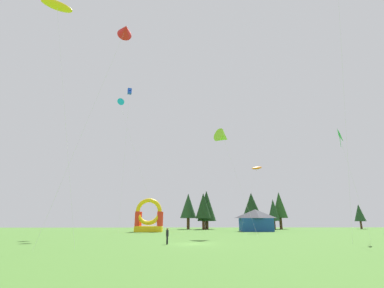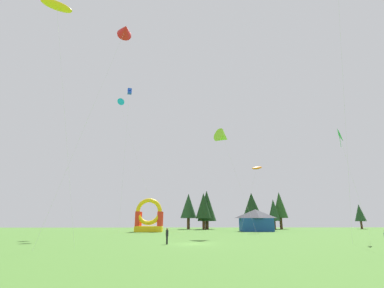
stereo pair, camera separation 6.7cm
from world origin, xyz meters
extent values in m
plane|color=#47752D|center=(0.00, 0.00, 0.00)|extent=(120.00, 120.00, 0.00)
ellipsoid|color=orange|center=(13.78, 27.42, 12.70)|extent=(2.78, 2.17, 1.28)
cylinder|color=silver|center=(11.54, 26.24, 6.35)|extent=(4.50, 2.38, 12.70)
cone|color=red|center=(-7.38, -4.21, 21.49)|extent=(1.89, 1.87, 1.60)
cylinder|color=silver|center=(-10.10, -5.16, 10.75)|extent=(5.45, 1.90, 21.49)
ellipsoid|color=yellow|center=(-13.54, -6.58, 22.37)|extent=(2.99, 2.52, 0.85)
cylinder|color=silver|center=(-11.89, -5.46, 11.19)|extent=(3.32, 2.26, 22.38)
cube|color=blue|center=(-10.88, 15.49, 23.77)|extent=(0.83, 0.83, 0.43)
cube|color=blue|center=(-10.88, 15.49, 24.28)|extent=(0.83, 0.83, 0.43)
cylinder|color=silver|center=(-11.93, 19.33, 12.01)|extent=(2.12, 7.69, 24.03)
cylinder|color=silver|center=(14.84, -4.00, 13.64)|extent=(1.84, 7.43, 27.29)
cone|color=#8CD826|center=(5.10, 14.20, 15.38)|extent=(3.35, 3.30, 2.67)
cylinder|color=silver|center=(6.90, 11.71, 7.69)|extent=(3.62, 5.00, 15.38)
cone|color=#19B7CC|center=(-13.13, 18.10, 23.01)|extent=(1.76, 1.73, 1.34)
cylinder|color=silver|center=(-9.35, 20.58, 11.50)|extent=(7.58, 4.98, 23.01)
pyramid|color=green|center=(18.86, 4.83, 12.81)|extent=(1.19, 1.48, 1.40)
cylinder|color=green|center=(18.95, 4.78, 12.08)|extent=(0.04, 0.04, 1.51)
cylinder|color=silver|center=(20.15, 5.08, 6.42)|extent=(2.41, 0.61, 12.84)
cylinder|color=black|center=(-2.72, -0.40, 0.37)|extent=(0.15, 0.15, 0.75)
cylinder|color=black|center=(-2.80, -0.27, 0.37)|extent=(0.15, 0.15, 0.75)
cylinder|color=black|center=(-2.76, -0.33, 1.04)|extent=(0.36, 0.36, 0.59)
sphere|color=brown|center=(-2.76, -0.33, 1.44)|extent=(0.20, 0.20, 0.20)
cube|color=yellow|center=(-8.27, 28.90, 0.55)|extent=(5.36, 3.53, 1.10)
cylinder|color=red|center=(-10.45, 27.63, 2.49)|extent=(0.99, 0.99, 2.80)
cylinder|color=red|center=(-6.08, 27.63, 2.49)|extent=(0.99, 0.99, 2.80)
cylinder|color=red|center=(-10.45, 30.17, 2.49)|extent=(0.99, 0.99, 2.80)
cylinder|color=red|center=(-6.08, 30.17, 2.49)|extent=(0.99, 0.99, 2.80)
torus|color=yellow|center=(-8.27, 27.63, 3.89)|extent=(5.16, 0.79, 5.16)
cube|color=#19478C|center=(13.60, 30.14, 1.33)|extent=(6.38, 3.98, 2.65)
pyramid|color=#3F3F47|center=(13.60, 30.14, 3.54)|extent=(6.38, 3.98, 1.77)
cylinder|color=#4C331E|center=(-0.27, 44.15, 1.35)|extent=(0.74, 0.74, 2.71)
cone|color=#1E4221|center=(-0.27, 44.15, 5.79)|extent=(4.11, 4.11, 6.18)
cylinder|color=#4C331E|center=(3.50, 42.14, 1.30)|extent=(0.71, 0.71, 2.60)
cone|color=#193819|center=(3.50, 42.14, 5.73)|extent=(3.94, 3.94, 6.26)
cylinder|color=#4C331E|center=(4.41, 43.56, 1.00)|extent=(0.86, 0.86, 1.99)
cone|color=#193819|center=(4.41, 43.56, 5.79)|extent=(4.75, 4.75, 7.59)
cylinder|color=#4C331E|center=(16.32, 44.90, 1.12)|extent=(0.96, 0.96, 2.25)
cone|color=#193819|center=(16.32, 44.90, 5.72)|extent=(5.35, 5.35, 6.94)
cylinder|color=#4C331E|center=(21.04, 41.89, 1.01)|extent=(0.54, 0.54, 2.03)
cone|color=#1E4221|center=(21.04, 41.89, 4.68)|extent=(2.97, 2.97, 5.30)
cylinder|color=#4C331E|center=(23.47, 44.31, 1.38)|extent=(0.69, 0.69, 2.76)
cone|color=#234C1E|center=(23.47, 44.31, 6.05)|extent=(3.84, 3.84, 6.59)
cylinder|color=#4C331E|center=(44.68, 45.01, 0.96)|extent=(0.49, 0.49, 1.93)
cone|color=#1E4221|center=(44.68, 45.01, 4.10)|extent=(2.74, 2.74, 4.34)
camera|label=1|loc=(-0.96, -29.43, 2.36)|focal=26.13mm
camera|label=2|loc=(-0.89, -29.43, 2.36)|focal=26.13mm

